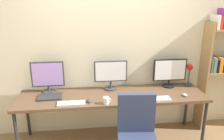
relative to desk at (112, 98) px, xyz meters
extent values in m
cube|color=beige|center=(0.00, 0.42, 0.61)|extent=(5.03, 0.10, 2.60)
cube|color=brown|center=(0.00, 0.00, 0.03)|extent=(2.63, 0.68, 0.04)
cylinder|color=#262628|center=(-1.26, -0.29, -0.34)|extent=(0.04, 0.04, 0.70)
cylinder|color=#262628|center=(1.26, -0.29, -0.34)|extent=(0.04, 0.04, 0.70)
cylinder|color=#262628|center=(-1.26, 0.29, -0.34)|extent=(0.04, 0.04, 0.70)
cylinder|color=#262628|center=(1.26, 0.29, -0.34)|extent=(0.04, 0.04, 0.70)
cube|color=#9E7A4C|center=(1.46, 0.23, 0.16)|extent=(0.03, 0.28, 1.72)
cube|color=gray|center=(1.53, 0.23, 0.37)|extent=(0.03, 0.22, 0.22)
cube|color=teal|center=(1.57, 0.22, 0.38)|extent=(0.04, 0.22, 0.23)
cube|color=black|center=(1.61, 0.23, 0.36)|extent=(0.03, 0.22, 0.19)
cube|color=orange|center=(1.67, 0.22, 0.38)|extent=(0.05, 0.22, 0.23)
cube|color=black|center=(1.71, 0.23, 0.35)|extent=(0.03, 0.22, 0.18)
cube|color=#1E4799|center=(1.76, 0.23, 0.37)|extent=(0.04, 0.22, 0.21)
cube|color=white|center=(1.53, 0.23, 1.02)|extent=(0.04, 0.22, 0.21)
cube|color=red|center=(1.58, 0.24, 1.01)|extent=(0.05, 0.22, 0.19)
cube|color=#8C338C|center=(1.63, 0.23, 1.06)|extent=(0.03, 0.22, 0.30)
cube|color=#287F3D|center=(1.67, 0.23, 1.01)|extent=(0.04, 0.22, 0.19)
cube|color=navy|center=(0.21, -0.57, 0.06)|extent=(0.44, 0.11, 0.48)
cylinder|color=#38383D|center=(-0.90, 0.21, 0.06)|extent=(0.18, 0.18, 0.02)
cylinder|color=#38383D|center=(-0.90, 0.21, 0.10)|extent=(0.03, 0.03, 0.07)
cube|color=#38383D|center=(-0.90, 0.21, 0.32)|extent=(0.46, 0.03, 0.37)
cube|color=#B28CE5|center=(-0.90, 0.20, 0.32)|extent=(0.42, 0.01, 0.33)
cylinder|color=#38383D|center=(0.00, 0.21, 0.06)|extent=(0.18, 0.18, 0.02)
cylinder|color=#38383D|center=(0.00, 0.21, 0.12)|extent=(0.03, 0.03, 0.11)
cube|color=#38383D|center=(0.00, 0.21, 0.33)|extent=(0.48, 0.03, 0.31)
cube|color=white|center=(0.00, 0.20, 0.33)|extent=(0.45, 0.01, 0.28)
cylinder|color=black|center=(0.90, 0.21, 0.06)|extent=(0.18, 0.18, 0.02)
cylinder|color=black|center=(0.90, 0.21, 0.11)|extent=(0.03, 0.03, 0.08)
cube|color=black|center=(0.90, 0.21, 0.31)|extent=(0.51, 0.03, 0.33)
cube|color=white|center=(0.90, 0.20, 0.31)|extent=(0.47, 0.01, 0.30)
cylinder|color=#333333|center=(1.21, 0.21, 0.06)|extent=(0.11, 0.11, 0.02)
cylinder|color=#333333|center=(1.21, 0.21, 0.22)|extent=(0.02, 0.02, 0.30)
cone|color=red|center=(1.21, 0.18, 0.37)|extent=(0.11, 0.13, 0.14)
cube|color=silver|center=(-0.56, -0.23, 0.06)|extent=(0.36, 0.13, 0.02)
cube|color=silver|center=(0.56, -0.23, 0.06)|extent=(0.39, 0.13, 0.02)
ellipsoid|color=#38383D|center=(-0.33, -0.19, 0.06)|extent=(0.06, 0.10, 0.03)
ellipsoid|color=silver|center=(0.99, -0.16, 0.06)|extent=(0.06, 0.10, 0.03)
cube|color=#2D2D2D|center=(-0.86, 0.01, 0.06)|extent=(0.33, 0.23, 0.02)
cylinder|color=white|center=(-0.11, -0.27, 0.09)|extent=(0.08, 0.08, 0.09)
torus|color=white|center=(-0.07, -0.27, 0.09)|extent=(0.06, 0.01, 0.06)
camera|label=1|loc=(-0.36, -2.88, 1.33)|focal=35.89mm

